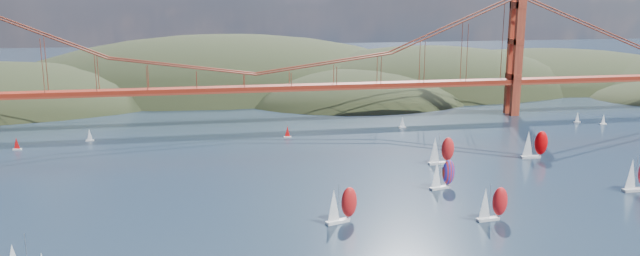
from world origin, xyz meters
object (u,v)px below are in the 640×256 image
Objects in this scene: racer_4 at (638,174)px; racer_5 at (441,150)px; racer_3 at (534,144)px; racer_rwb at (442,174)px; racer_0 at (341,204)px; racer_1 at (492,203)px.

racer_4 reaches higher than racer_5.
racer_3 reaches higher than racer_rwb.
racer_0 is 1.04× the size of racer_1.
racer_3 is 1.05× the size of racer_5.
racer_3 is 1.12× the size of racer_rwb.
racer_4 is 56.17m from racer_rwb.
racer_1 is at bearing -100.47° from racer_5.
racer_4 reaches higher than racer_0.
racer_1 is 53.91m from racer_4.
racer_4 is 59.02m from racer_5.
racer_0 is at bearing -178.24° from racer_4.
racer_3 is at bearing 15.09° from racer_rwb.
racer_0 is at bearing -147.26° from racer_3.
racer_1 is 0.89× the size of racer_3.
racer_4 is at bearing -43.03° from racer_5.
racer_5 reaches higher than racer_rwb.
racer_5 is at bearing 75.21° from racer_1.
racer_4 is (89.79, 8.55, 0.40)m from racer_0.
racer_3 is at bearing 44.89° from racer_1.
racer_5 is (6.85, 52.08, 0.32)m from racer_1.
racer_5 is (44.61, 46.53, 0.14)m from racer_0.
racer_rwb is at bearing 163.30° from racer_4.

